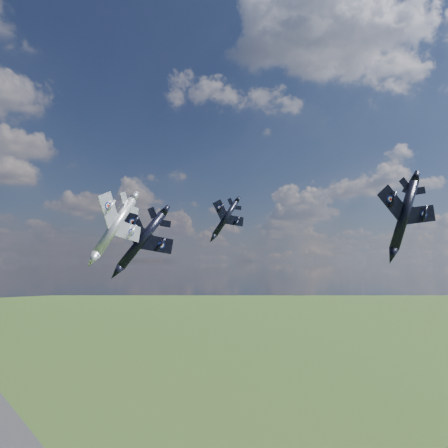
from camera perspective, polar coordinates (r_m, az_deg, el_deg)
jet_lead_navy at (r=70.77m, az=-10.67°, el=-2.05°), size 13.79×16.96×8.87m
jet_right_navy at (r=74.40m, az=22.49°, el=1.11°), size 17.18×19.22×7.04m
jet_high_navy at (r=103.29m, az=0.20°, el=0.74°), size 12.60×15.41×7.73m
jet_left_silver at (r=64.79m, az=-14.05°, el=-0.22°), size 13.97×16.77×8.69m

